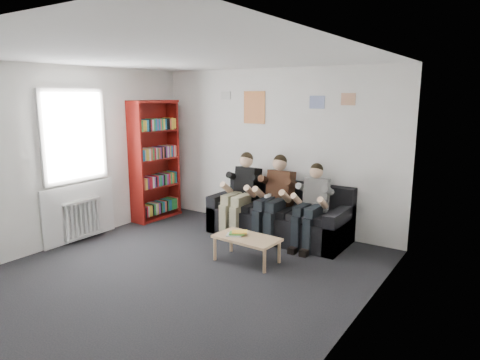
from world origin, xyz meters
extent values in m
plane|color=black|center=(0.00, 0.00, 0.00)|extent=(5.00, 5.00, 0.00)
plane|color=white|center=(0.00, 0.00, 2.70)|extent=(5.00, 5.00, 0.00)
plane|color=white|center=(0.00, 2.50, 1.35)|extent=(4.50, 0.00, 4.50)
plane|color=white|center=(-2.25, 0.00, 1.35)|extent=(0.00, 5.00, 5.00)
plane|color=white|center=(2.25, 0.00, 1.35)|extent=(0.00, 5.00, 5.00)
cube|color=black|center=(0.35, 2.03, 0.21)|extent=(2.24, 0.92, 0.43)
cube|color=black|center=(0.35, 2.39, 0.65)|extent=(2.24, 0.20, 0.44)
cube|color=black|center=(-0.68, 2.03, 0.31)|extent=(0.18, 0.92, 0.61)
cube|color=black|center=(1.37, 2.03, 0.31)|extent=(0.18, 0.92, 0.61)
cube|color=black|center=(0.35, 1.95, 0.48)|extent=(1.87, 0.63, 0.10)
cube|color=maroon|center=(-2.07, 1.75, 1.08)|extent=(0.33, 0.98, 2.17)
cube|color=tan|center=(0.48, 0.87, 0.34)|extent=(0.89, 0.49, 0.04)
cylinder|color=tan|center=(0.09, 0.67, 0.16)|extent=(0.04, 0.04, 0.32)
cylinder|color=tan|center=(0.88, 0.67, 0.16)|extent=(0.04, 0.04, 0.32)
cylinder|color=tan|center=(0.09, 1.07, 0.16)|extent=(0.04, 0.04, 0.32)
cylinder|color=tan|center=(0.88, 1.07, 0.16)|extent=(0.04, 0.04, 0.32)
cube|color=silver|center=(0.31, 0.82, 0.36)|extent=(0.21, 0.15, 0.02)
cube|color=#51A83C|center=(0.33, 0.86, 0.38)|extent=(0.21, 0.15, 0.02)
cube|color=yellow|center=(0.35, 0.89, 0.40)|extent=(0.21, 0.15, 0.02)
cube|color=black|center=(-0.28, 2.08, 0.80)|extent=(0.40, 0.30, 0.57)
sphere|color=#D6A782|center=(-0.28, 2.04, 1.19)|extent=(0.22, 0.22, 0.22)
sphere|color=black|center=(-0.28, 2.06, 1.23)|extent=(0.21, 0.21, 0.21)
cube|color=gray|center=(-0.28, 1.78, 0.60)|extent=(0.36, 0.46, 0.15)
cube|color=gray|center=(-0.28, 1.56, 0.26)|extent=(0.34, 0.14, 0.53)
cube|color=black|center=(-0.28, 1.50, 0.05)|extent=(0.34, 0.26, 0.10)
cube|color=#472917|center=(0.35, 2.08, 0.80)|extent=(0.41, 0.30, 0.58)
sphere|color=#D6A782|center=(0.35, 2.04, 1.20)|extent=(0.22, 0.22, 0.22)
sphere|color=black|center=(0.35, 2.06, 1.24)|extent=(0.21, 0.21, 0.21)
cube|color=black|center=(0.35, 1.78, 0.60)|extent=(0.37, 0.47, 0.15)
cube|color=black|center=(0.35, 1.55, 0.26)|extent=(0.35, 0.14, 0.53)
cube|color=black|center=(0.35, 1.49, 0.05)|extent=(0.35, 0.26, 0.10)
cube|color=white|center=(0.35, 1.68, 0.75)|extent=(0.04, 0.14, 0.04)
cube|color=silver|center=(0.97, 2.07, 0.78)|extent=(0.37, 0.27, 0.52)
sphere|color=#D6A782|center=(0.97, 2.04, 1.13)|extent=(0.20, 0.20, 0.20)
sphere|color=black|center=(0.97, 2.05, 1.17)|extent=(0.19, 0.19, 0.19)
cube|color=black|center=(0.97, 1.80, 0.59)|extent=(0.33, 0.42, 0.14)
cube|color=black|center=(0.97, 1.60, 0.26)|extent=(0.31, 0.13, 0.53)
cube|color=black|center=(0.97, 1.54, 0.05)|extent=(0.31, 0.24, 0.09)
cylinder|color=white|center=(-2.15, -0.08, 0.35)|extent=(0.06, 0.06, 0.60)
cylinder|color=white|center=(-2.15, 0.00, 0.35)|extent=(0.06, 0.06, 0.60)
cylinder|color=white|center=(-2.15, 0.08, 0.35)|extent=(0.06, 0.06, 0.60)
cylinder|color=white|center=(-2.15, 0.16, 0.35)|extent=(0.06, 0.06, 0.60)
cylinder|color=white|center=(-2.15, 0.24, 0.35)|extent=(0.06, 0.06, 0.60)
cylinder|color=white|center=(-2.15, 0.32, 0.35)|extent=(0.06, 0.06, 0.60)
cylinder|color=white|center=(-2.15, 0.40, 0.35)|extent=(0.06, 0.06, 0.60)
cylinder|color=white|center=(-2.15, 0.48, 0.35)|extent=(0.06, 0.06, 0.60)
cube|color=white|center=(-2.15, 0.20, 0.07)|extent=(0.10, 0.64, 0.04)
cube|color=white|center=(-2.15, 0.20, 0.63)|extent=(0.10, 0.64, 0.04)
cube|color=white|center=(-2.23, 0.20, 1.65)|extent=(0.02, 1.00, 1.30)
cube|color=white|center=(-2.22, 0.20, 2.33)|extent=(0.05, 1.12, 0.06)
cube|color=white|center=(-2.22, 0.20, 0.97)|extent=(0.05, 1.12, 0.06)
cube|color=white|center=(-2.22, 0.20, 0.45)|extent=(0.03, 1.30, 0.90)
cube|color=#ECBA53|center=(-0.40, 2.49, 2.05)|extent=(0.42, 0.01, 0.55)
cube|color=blue|center=(0.75, 2.49, 2.15)|extent=(0.25, 0.01, 0.20)
cube|color=#CE4095|center=(1.25, 2.49, 2.20)|extent=(0.22, 0.01, 0.18)
cube|color=silver|center=(-1.00, 2.49, 2.25)|extent=(0.20, 0.01, 0.14)
camera|label=1|loc=(3.48, -3.84, 2.27)|focal=32.00mm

